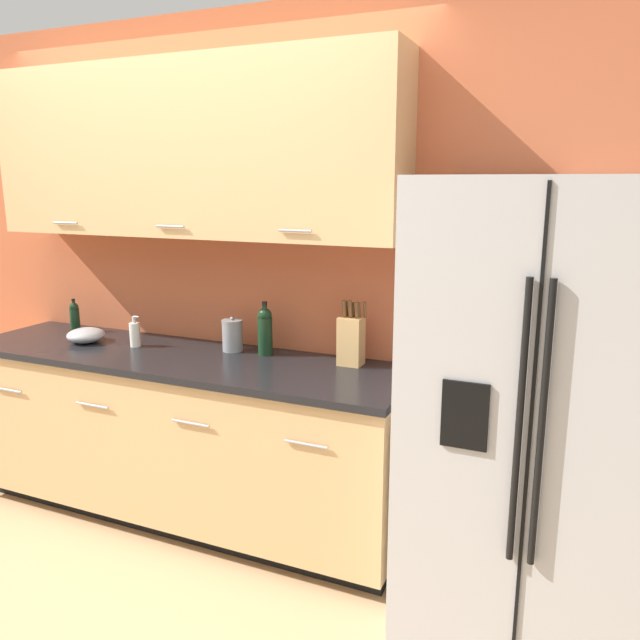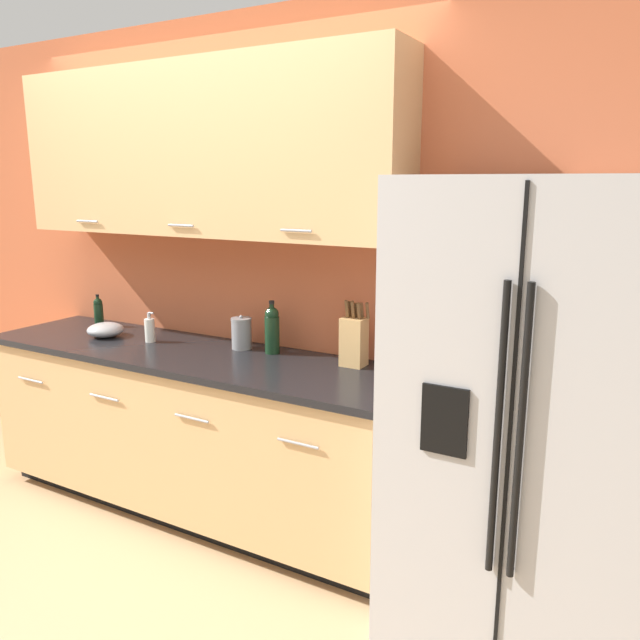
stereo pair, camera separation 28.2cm
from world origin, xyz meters
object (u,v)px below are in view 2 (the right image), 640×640
(wine_bottle, at_px, (272,329))
(steel_canister, at_px, (242,333))
(knife_block, at_px, (354,340))
(mixing_bowl, at_px, (106,330))
(refrigerator, at_px, (533,419))
(oil_bottle, at_px, (99,311))
(soap_dispenser, at_px, (150,330))

(wine_bottle, bearing_deg, steel_canister, -178.33)
(knife_block, height_order, wine_bottle, knife_block)
(knife_block, bearing_deg, mixing_bowl, -173.03)
(refrigerator, distance_m, oil_bottle, 2.62)
(wine_bottle, xyz_separation_m, mixing_bowl, (-1.02, -0.18, -0.09))
(steel_canister, bearing_deg, mixing_bowl, -168.30)
(oil_bottle, height_order, steel_canister, oil_bottle)
(refrigerator, bearing_deg, soap_dispenser, 176.63)
(knife_block, relative_size, oil_bottle, 1.63)
(steel_canister, bearing_deg, knife_block, 0.85)
(soap_dispenser, distance_m, steel_canister, 0.54)
(mixing_bowl, bearing_deg, knife_block, 6.97)
(knife_block, distance_m, soap_dispenser, 1.19)
(knife_block, relative_size, mixing_bowl, 1.58)
(refrigerator, height_order, oil_bottle, refrigerator)
(knife_block, height_order, soap_dispenser, knife_block)
(oil_bottle, xyz_separation_m, mixing_bowl, (0.24, -0.17, -0.05))
(refrigerator, bearing_deg, steel_canister, 170.57)
(soap_dispenser, relative_size, mixing_bowl, 0.83)
(wine_bottle, xyz_separation_m, steel_canister, (-0.19, -0.01, -0.04))
(soap_dispenser, bearing_deg, steel_canister, 14.38)
(wine_bottle, height_order, steel_canister, wine_bottle)
(soap_dispenser, bearing_deg, oil_bottle, 166.78)
(wine_bottle, height_order, mixing_bowl, wine_bottle)
(soap_dispenser, bearing_deg, refrigerator, -3.37)
(wine_bottle, relative_size, oil_bottle, 1.40)
(soap_dispenser, bearing_deg, wine_bottle, 11.08)
(soap_dispenser, bearing_deg, knife_block, 6.96)
(steel_canister, bearing_deg, oil_bottle, -179.68)
(soap_dispenser, relative_size, steel_canister, 0.93)
(refrigerator, relative_size, knife_block, 5.59)
(refrigerator, xyz_separation_m, mixing_bowl, (-2.37, 0.08, 0.05))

